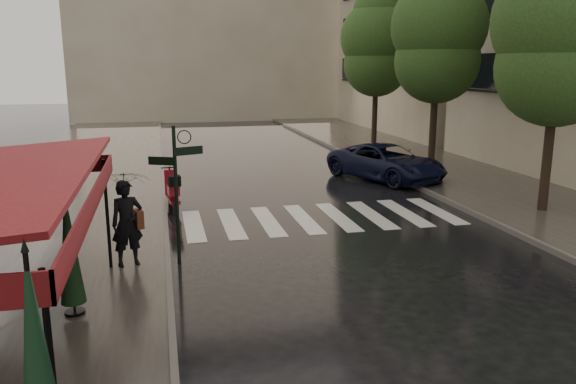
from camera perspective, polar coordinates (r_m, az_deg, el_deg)
name	(u,v)px	position (r m, az deg, el deg)	size (l,w,h in m)	color
ground	(254,315)	(10.29, -3.46, -12.33)	(120.00, 120.00, 0.00)	black
sidewalk_near	(78,186)	(21.84, -20.56, 0.60)	(6.00, 60.00, 0.12)	#38332D
sidewalk_far	(447,169)	(24.61, 15.83, 2.23)	(5.50, 60.00, 0.12)	#38332D
curb_near	(163,182)	(21.63, -12.54, 1.05)	(0.12, 60.00, 0.16)	#595651
curb_far	(385,172)	(23.40, 9.80, 2.04)	(0.12, 60.00, 0.16)	#595651
crosswalk	(321,218)	(16.43, 3.34, -2.61)	(7.85, 3.20, 0.01)	silver
signpost	(176,184)	(12.46, -11.29, 0.82)	(1.17, 0.29, 3.10)	black
tree_near	(560,30)	(18.04, 25.95, 14.59)	(3.80, 3.80, 7.99)	black
tree_mid	(438,33)	(23.90, 15.03, 15.32)	(3.80, 3.80, 8.34)	black
tree_far	(377,43)	(30.35, 9.04, 14.70)	(3.80, 3.80, 8.16)	black
pedestrian_with_umbrella	(125,188)	(12.32, -16.24, 0.36)	(1.40, 1.41, 2.56)	black
scooter	(173,192)	(17.55, -11.63, 0.03)	(0.56, 1.86, 1.22)	black
parked_car	(386,162)	(22.05, 9.95, 3.00)	(2.27, 4.93, 1.37)	black
parasol_back	(69,247)	(10.28, -21.36, -5.20)	(0.42, 0.42, 2.28)	black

